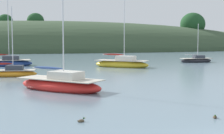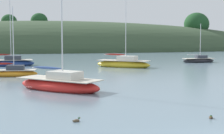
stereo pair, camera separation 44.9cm
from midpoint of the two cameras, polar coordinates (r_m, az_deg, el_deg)
name	(u,v)px [view 2 (the right image)]	position (r m, az deg, el deg)	size (l,w,h in m)	color
far_shoreline_hill	(57,51)	(103.20, -9.07, 2.71)	(150.00, 36.00, 20.82)	#384C33
sailboat_orange_cutter	(123,64)	(45.28, 2.20, 0.55)	(7.48, 6.62, 9.40)	gold
sailboat_yellow_far	(12,73)	(36.04, -16.04, -0.92)	(5.43, 2.43, 7.17)	orange
sailboat_navy_dinghy	(9,63)	(49.34, -16.55, 0.68)	(7.10, 2.85, 9.74)	navy
sailboat_black_sloop	(59,84)	(25.66, -8.27, -2.85)	(6.82, 6.75, 10.74)	red
sailboat_cream_ketch	(199,60)	(55.90, 14.49, 1.10)	(5.26, 1.80, 6.28)	#232328
duck_lone_left	(211,117)	(17.34, 16.88, -8.04)	(0.32, 0.41, 0.24)	#473828
duck_trailing	(76,121)	(16.04, -5.16, -8.90)	(0.41, 0.29, 0.24)	brown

